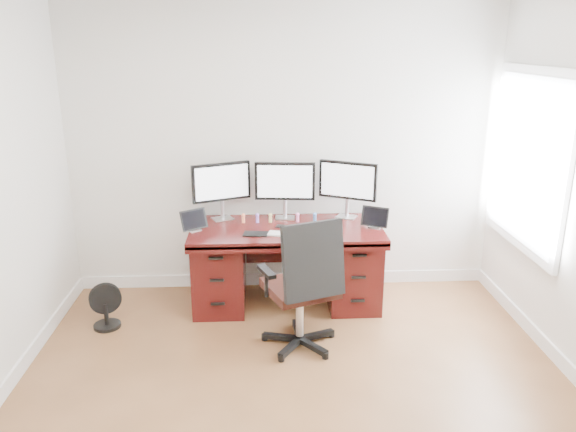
{
  "coord_description": "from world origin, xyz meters",
  "views": [
    {
      "loc": [
        -0.22,
        -2.91,
        2.34
      ],
      "look_at": [
        0.0,
        1.5,
        0.95
      ],
      "focal_mm": 35.0,
      "sensor_mm": 36.0,
      "label": 1
    }
  ],
  "objects_px": {
    "office_chair": "(303,306)",
    "monitor_center": "(285,183)",
    "floor_fan": "(105,307)",
    "keyboard": "(283,234)",
    "desk": "(286,262)"
  },
  "relations": [
    {
      "from": "office_chair",
      "to": "monitor_center",
      "type": "distance_m",
      "value": 1.28
    },
    {
      "from": "office_chair",
      "to": "floor_fan",
      "type": "xyz_separation_m",
      "value": [
        -1.64,
        0.41,
        -0.17
      ]
    },
    {
      "from": "floor_fan",
      "to": "monitor_center",
      "type": "height_order",
      "value": "monitor_center"
    },
    {
      "from": "floor_fan",
      "to": "keyboard",
      "type": "distance_m",
      "value": 1.62
    },
    {
      "from": "floor_fan",
      "to": "keyboard",
      "type": "relative_size",
      "value": 1.5
    },
    {
      "from": "desk",
      "to": "monitor_center",
      "type": "relative_size",
      "value": 3.09
    },
    {
      "from": "monitor_center",
      "to": "desk",
      "type": "bearing_deg",
      "value": -84.57
    },
    {
      "from": "floor_fan",
      "to": "monitor_center",
      "type": "xyz_separation_m",
      "value": [
        1.55,
        0.63,
        0.9
      ]
    },
    {
      "from": "monitor_center",
      "to": "keyboard",
      "type": "distance_m",
      "value": 0.57
    },
    {
      "from": "floor_fan",
      "to": "monitor_center",
      "type": "bearing_deg",
      "value": 2.66
    },
    {
      "from": "keyboard",
      "to": "monitor_center",
      "type": "bearing_deg",
      "value": 98.78
    },
    {
      "from": "keyboard",
      "to": "desk",
      "type": "bearing_deg",
      "value": 94.4
    },
    {
      "from": "desk",
      "to": "floor_fan",
      "type": "distance_m",
      "value": 1.61
    },
    {
      "from": "desk",
      "to": "keyboard",
      "type": "relative_size",
      "value": 6.53
    },
    {
      "from": "monitor_center",
      "to": "floor_fan",
      "type": "bearing_deg",
      "value": -152.41
    }
  ]
}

